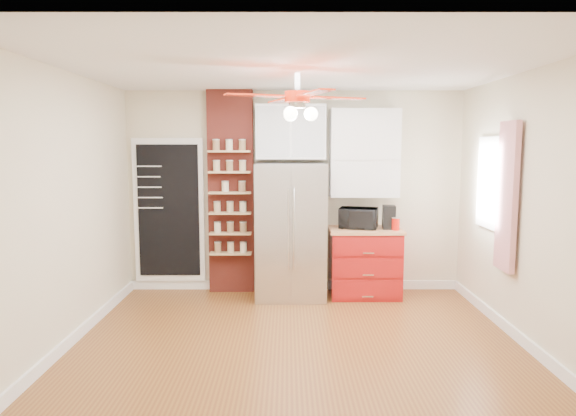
{
  "coord_description": "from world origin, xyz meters",
  "views": [
    {
      "loc": [
        -0.09,
        -4.92,
        1.97
      ],
      "look_at": [
        -0.09,
        0.9,
        1.26
      ],
      "focal_mm": 32.0,
      "sensor_mm": 36.0,
      "label": 1
    }
  ],
  "objects_px": {
    "coffee_maker": "(389,217)",
    "ceiling_fan": "(297,97)",
    "canister_left": "(396,224)",
    "toaster_oven": "(358,218)",
    "fridge": "(291,231)",
    "pantry_jar_oats": "(225,187)",
    "red_cabinet": "(364,262)"
  },
  "relations": [
    {
      "from": "ceiling_fan",
      "to": "canister_left",
      "type": "relative_size",
      "value": 9.18
    },
    {
      "from": "toaster_oven",
      "to": "coffee_maker",
      "type": "height_order",
      "value": "coffee_maker"
    },
    {
      "from": "canister_left",
      "to": "red_cabinet",
      "type": "bearing_deg",
      "value": 161.0
    },
    {
      "from": "canister_left",
      "to": "pantry_jar_oats",
      "type": "height_order",
      "value": "pantry_jar_oats"
    },
    {
      "from": "coffee_maker",
      "to": "canister_left",
      "type": "relative_size",
      "value": 2.01
    },
    {
      "from": "coffee_maker",
      "to": "ceiling_fan",
      "type": "bearing_deg",
      "value": -121.77
    },
    {
      "from": "fridge",
      "to": "pantry_jar_oats",
      "type": "xyz_separation_m",
      "value": [
        -0.86,
        0.16,
        0.56
      ]
    },
    {
      "from": "toaster_oven",
      "to": "pantry_jar_oats",
      "type": "bearing_deg",
      "value": -168.22
    },
    {
      "from": "fridge",
      "to": "coffee_maker",
      "type": "relative_size",
      "value": 5.71
    },
    {
      "from": "canister_left",
      "to": "coffee_maker",
      "type": "bearing_deg",
      "value": 128.4
    },
    {
      "from": "fridge",
      "to": "pantry_jar_oats",
      "type": "relative_size",
      "value": 13.7
    },
    {
      "from": "fridge",
      "to": "red_cabinet",
      "type": "distance_m",
      "value": 1.06
    },
    {
      "from": "red_cabinet",
      "to": "canister_left",
      "type": "distance_m",
      "value": 0.65
    },
    {
      "from": "red_cabinet",
      "to": "canister_left",
      "type": "relative_size",
      "value": 6.16
    },
    {
      "from": "toaster_oven",
      "to": "canister_left",
      "type": "relative_size",
      "value": 3.18
    },
    {
      "from": "fridge",
      "to": "coffee_maker",
      "type": "bearing_deg",
      "value": 0.52
    },
    {
      "from": "fridge",
      "to": "ceiling_fan",
      "type": "distance_m",
      "value": 2.25
    },
    {
      "from": "toaster_oven",
      "to": "coffee_maker",
      "type": "bearing_deg",
      "value": 6.75
    },
    {
      "from": "fridge",
      "to": "canister_left",
      "type": "bearing_deg",
      "value": -3.31
    },
    {
      "from": "red_cabinet",
      "to": "canister_left",
      "type": "xyz_separation_m",
      "value": [
        0.37,
        -0.13,
        0.52
      ]
    },
    {
      "from": "fridge",
      "to": "red_cabinet",
      "type": "xyz_separation_m",
      "value": [
        0.97,
        0.05,
        -0.42
      ]
    },
    {
      "from": "fridge",
      "to": "ceiling_fan",
      "type": "bearing_deg",
      "value": -88.24
    },
    {
      "from": "canister_left",
      "to": "fridge",
      "type": "bearing_deg",
      "value": 176.69
    },
    {
      "from": "canister_left",
      "to": "toaster_oven",
      "type": "bearing_deg",
      "value": 162.56
    },
    {
      "from": "pantry_jar_oats",
      "to": "fridge",
      "type": "bearing_deg",
      "value": -10.44
    },
    {
      "from": "fridge",
      "to": "red_cabinet",
      "type": "relative_size",
      "value": 1.86
    },
    {
      "from": "red_cabinet",
      "to": "fridge",
      "type": "bearing_deg",
      "value": -177.05
    },
    {
      "from": "coffee_maker",
      "to": "pantry_jar_oats",
      "type": "xyz_separation_m",
      "value": [
        -2.13,
        0.15,
        0.38
      ]
    },
    {
      "from": "canister_left",
      "to": "ceiling_fan",
      "type": "bearing_deg",
      "value": -129.72
    },
    {
      "from": "ceiling_fan",
      "to": "coffee_maker",
      "type": "distance_m",
      "value": 2.46
    },
    {
      "from": "red_cabinet",
      "to": "pantry_jar_oats",
      "type": "xyz_separation_m",
      "value": [
        -1.83,
        0.11,
        0.98
      ]
    },
    {
      "from": "fridge",
      "to": "canister_left",
      "type": "height_order",
      "value": "fridge"
    }
  ]
}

